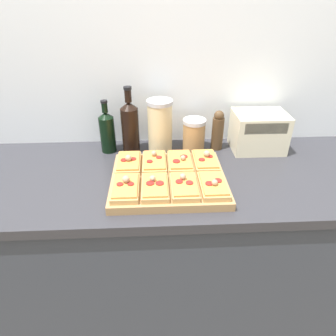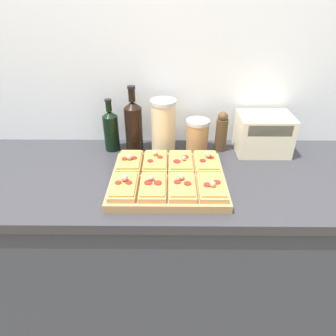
# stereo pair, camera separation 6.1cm
# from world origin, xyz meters

# --- Properties ---
(wall_back) EXTENTS (6.00, 0.06, 2.50)m
(wall_back) POSITION_xyz_m (0.00, 0.67, 1.25)
(wall_back) COLOR silver
(wall_back) RESTS_ON ground_plane
(kitchen_counter) EXTENTS (2.63, 0.67, 0.92)m
(kitchen_counter) POSITION_xyz_m (0.00, 0.32, 0.46)
(kitchen_counter) COLOR #333842
(kitchen_counter) RESTS_ON ground_plane
(cutting_board) EXTENTS (0.45, 0.39, 0.03)m
(cutting_board) POSITION_xyz_m (0.01, 0.24, 0.94)
(cutting_board) COLOR #A37A4C
(cutting_board) RESTS_ON kitchen_counter
(pizza_slice_back_left) EXTENTS (0.10, 0.18, 0.05)m
(pizza_slice_back_left) POSITION_xyz_m (-0.15, 0.34, 0.97)
(pizza_slice_back_left) COLOR tan
(pizza_slice_back_left) RESTS_ON cutting_board
(pizza_slice_back_midleft) EXTENTS (0.10, 0.18, 0.05)m
(pizza_slice_back_midleft) POSITION_xyz_m (-0.04, 0.34, 0.97)
(pizza_slice_back_midleft) COLOR tan
(pizza_slice_back_midleft) RESTS_ON cutting_board
(pizza_slice_back_midright) EXTENTS (0.10, 0.18, 0.05)m
(pizza_slice_back_midright) POSITION_xyz_m (0.06, 0.34, 0.97)
(pizza_slice_back_midright) COLOR tan
(pizza_slice_back_midright) RESTS_ON cutting_board
(pizza_slice_back_right) EXTENTS (0.10, 0.18, 0.06)m
(pizza_slice_back_right) POSITION_xyz_m (0.17, 0.34, 0.97)
(pizza_slice_back_right) COLOR tan
(pizza_slice_back_right) RESTS_ON cutting_board
(pizza_slice_front_left) EXTENTS (0.10, 0.18, 0.06)m
(pizza_slice_front_left) POSITION_xyz_m (-0.15, 0.15, 0.97)
(pizza_slice_front_left) COLOR tan
(pizza_slice_front_left) RESTS_ON cutting_board
(pizza_slice_front_midleft) EXTENTS (0.10, 0.18, 0.05)m
(pizza_slice_front_midleft) POSITION_xyz_m (-0.05, 0.15, 0.97)
(pizza_slice_front_midleft) COLOR tan
(pizza_slice_front_midleft) RESTS_ON cutting_board
(pizza_slice_front_midright) EXTENTS (0.10, 0.18, 0.05)m
(pizza_slice_front_midright) POSITION_xyz_m (0.06, 0.15, 0.97)
(pizza_slice_front_midright) COLOR tan
(pizza_slice_front_midright) RESTS_ON cutting_board
(pizza_slice_front_right) EXTENTS (0.10, 0.18, 0.05)m
(pizza_slice_front_right) POSITION_xyz_m (0.17, 0.15, 0.97)
(pizza_slice_front_right) COLOR tan
(pizza_slice_front_right) RESTS_ON cutting_board
(olive_oil_bottle) EXTENTS (0.07, 0.07, 0.25)m
(olive_oil_bottle) POSITION_xyz_m (-0.26, 0.54, 1.03)
(olive_oil_bottle) COLOR black
(olive_oil_bottle) RESTS_ON kitchen_counter
(wine_bottle) EXTENTS (0.08, 0.08, 0.31)m
(wine_bottle) POSITION_xyz_m (-0.15, 0.54, 1.05)
(wine_bottle) COLOR black
(wine_bottle) RESTS_ON kitchen_counter
(grain_jar_tall) EXTENTS (0.12, 0.12, 0.25)m
(grain_jar_tall) POSITION_xyz_m (-0.01, 0.54, 1.05)
(grain_jar_tall) COLOR beige
(grain_jar_tall) RESTS_ON kitchen_counter
(grain_jar_short) EXTENTS (0.11, 0.11, 0.15)m
(grain_jar_short) POSITION_xyz_m (0.15, 0.54, 1.00)
(grain_jar_short) COLOR #AD7F4C
(grain_jar_short) RESTS_ON kitchen_counter
(pepper_mill) EXTENTS (0.06, 0.06, 0.19)m
(pepper_mill) POSITION_xyz_m (0.26, 0.54, 1.02)
(pepper_mill) COLOR #47331E
(pepper_mill) RESTS_ON kitchen_counter
(toaster_oven) EXTENTS (0.27, 0.19, 0.18)m
(toaster_oven) POSITION_xyz_m (0.46, 0.53, 1.01)
(toaster_oven) COLOR beige
(toaster_oven) RESTS_ON kitchen_counter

